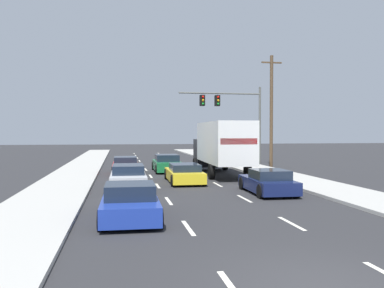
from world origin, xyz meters
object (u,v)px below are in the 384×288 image
object	(u,v)px
car_silver	(128,178)
car_blue	(130,203)
box_truck	(221,145)
utility_pole_mid	(271,110)
car_yellow	(184,173)
car_red	(125,166)
car_green	(167,164)
car_navy	(268,182)
traffic_signal_mast	(227,108)

from	to	relation	value
car_silver	car_blue	xyz separation A→B (m)	(-0.11, -7.40, -0.04)
box_truck	utility_pole_mid	distance (m)	8.85
car_blue	car_yellow	size ratio (longest dim) A/B	0.95
car_red	car_green	xyz separation A→B (m)	(3.10, 0.99, 0.04)
utility_pole_mid	car_green	bearing A→B (deg)	-163.93
car_silver	car_navy	xyz separation A→B (m)	(6.62, -2.77, -0.06)
traffic_signal_mast	car_navy	bearing A→B (deg)	-98.42
car_red	car_navy	xyz separation A→B (m)	(6.64, -10.77, -0.02)
car_blue	box_truck	distance (m)	14.78
car_navy	traffic_signal_mast	xyz separation A→B (m)	(2.42, 16.38, 4.63)
car_red	car_silver	bearing A→B (deg)	-89.89
box_truck	car_navy	size ratio (longest dim) A/B	2.28
car_red	utility_pole_mid	bearing A→B (deg)	16.50
utility_pole_mid	box_truck	bearing A→B (deg)	-134.92
traffic_signal_mast	utility_pole_mid	size ratio (longest dim) A/B	0.79
car_red	car_silver	world-z (taller)	car_silver
traffic_signal_mast	car_silver	bearing A→B (deg)	-123.61
car_yellow	utility_pole_mid	xyz separation A→B (m)	(9.09, 9.46, 4.37)
car_silver	car_blue	bearing A→B (deg)	-90.81
car_yellow	car_navy	world-z (taller)	car_navy
box_truck	utility_pole_mid	xyz separation A→B (m)	(5.92, 5.94, 2.80)
car_navy	car_blue	bearing A→B (deg)	-145.47
car_red	box_truck	xyz separation A→B (m)	(6.50, -2.26, 1.54)
box_truck	car_yellow	bearing A→B (deg)	-132.02
car_blue	car_green	size ratio (longest dim) A/B	0.98
car_blue	box_truck	world-z (taller)	box_truck
car_green	car_navy	size ratio (longest dim) A/B	1.10
car_green	utility_pole_mid	size ratio (longest dim) A/B	0.47
car_red	car_yellow	size ratio (longest dim) A/B	0.96
car_navy	utility_pole_mid	size ratio (longest dim) A/B	0.43
car_green	box_truck	distance (m)	4.94
car_red	car_blue	xyz separation A→B (m)	(-0.09, -15.40, -0.00)
car_green	car_yellow	world-z (taller)	car_green
car_green	traffic_signal_mast	distance (m)	8.82
car_red	car_navy	bearing A→B (deg)	-58.35
car_red	car_navy	world-z (taller)	car_red
car_yellow	car_red	bearing A→B (deg)	119.95
car_blue	car_yellow	distance (m)	10.21
car_silver	traffic_signal_mast	world-z (taller)	traffic_signal_mast
car_green	traffic_signal_mast	bearing A→B (deg)	37.75
car_blue	utility_pole_mid	bearing A→B (deg)	56.73
traffic_signal_mast	utility_pole_mid	distance (m)	3.89
traffic_signal_mast	utility_pole_mid	xyz separation A→B (m)	(3.36, -1.93, -0.27)
box_truck	car_blue	bearing A→B (deg)	-116.65
car_yellow	car_navy	xyz separation A→B (m)	(3.31, -4.99, 0.01)
car_red	car_blue	bearing A→B (deg)	-90.33
car_red	car_navy	distance (m)	12.65
car_blue	car_silver	bearing A→B (deg)	89.19
car_green	box_truck	world-z (taller)	box_truck
traffic_signal_mast	car_yellow	bearing A→B (deg)	-116.71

